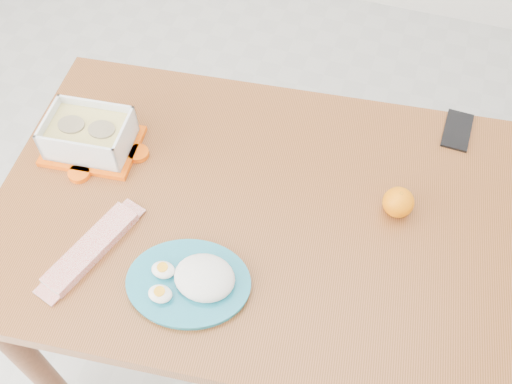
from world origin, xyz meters
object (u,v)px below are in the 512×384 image
(food_container, at_px, (89,135))
(dining_table, at_px, (256,235))
(rice_plate, at_px, (193,280))
(smartphone, at_px, (457,130))
(orange_fruit, at_px, (398,202))

(food_container, bearing_deg, dining_table, -12.38)
(dining_table, xyz_separation_m, rice_plate, (-0.06, -0.21, 0.13))
(rice_plate, bearing_deg, food_container, 132.08)
(food_container, bearing_deg, smartphone, 15.35)
(food_container, height_order, orange_fruit, food_container)
(food_container, relative_size, rice_plate, 0.79)
(dining_table, relative_size, smartphone, 9.88)
(dining_table, bearing_deg, food_container, 167.56)
(dining_table, bearing_deg, rice_plate, -111.88)
(orange_fruit, distance_m, rice_plate, 0.45)
(rice_plate, relative_size, smartphone, 2.34)
(food_container, relative_size, smartphone, 1.85)
(dining_table, relative_size, orange_fruit, 18.25)
(food_container, distance_m, smartphone, 0.85)
(dining_table, xyz_separation_m, smartphone, (0.38, 0.36, 0.11))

